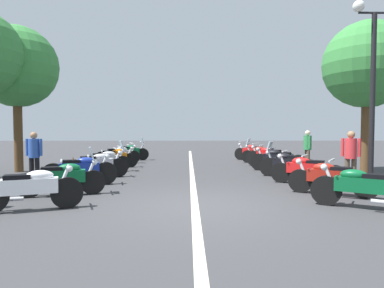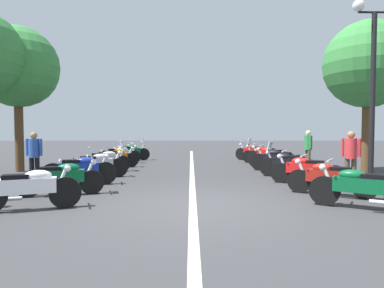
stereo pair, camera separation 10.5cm
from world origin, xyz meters
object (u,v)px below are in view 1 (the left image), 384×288
object	(u,v)px
motorcycle_left_row_7	(128,152)
bystander_2	(351,154)
motorcycle_left_row_5	(115,157)
street_lamp_twin_globe	(373,62)
motorcycle_right_row_2	(307,169)
motorcycle_left_row_0	(31,188)
motorcycle_left_row_4	(105,160)
motorcycle_right_row_7	(253,152)
bystander_0	(307,146)
motorcycle_left_row_3	(96,164)
roadside_tree_1	(367,65)
roadside_tree_0	(17,67)
bystander_1	(34,153)
motorcycle_right_row_5	(270,156)
motorcycle_left_row_1	(63,177)
traffic_cone_1	(73,165)
motorcycle_right_row_0	(362,187)
motorcycle_left_row_2	(80,170)
traffic_cone_0	(349,175)
motorcycle_right_row_3	(288,164)
motorcycle_right_row_1	(331,177)
motorcycle_right_row_6	(263,154)
motorcycle_right_row_4	(278,159)
motorcycle_left_row_6	(118,154)

from	to	relation	value
motorcycle_left_row_7	bystander_2	world-z (taller)	bystander_2
motorcycle_left_row_5	bystander_2	bearing A→B (deg)	-46.04
motorcycle_left_row_5	motorcycle_left_row_7	world-z (taller)	motorcycle_left_row_7
street_lamp_twin_globe	motorcycle_right_row_2	bearing A→B (deg)	77.52
motorcycle_left_row_0	motorcycle_left_row_4	xyz separation A→B (m)	(5.92, 0.02, 0.00)
motorcycle_right_row_7	bystander_0	bearing A→B (deg)	149.85
motorcycle_left_row_3	roadside_tree_1	xyz separation A→B (m)	(1.03, -9.61, 3.51)
bystander_0	roadside_tree_0	bearing A→B (deg)	-177.37
motorcycle_left_row_5	bystander_1	bearing A→B (deg)	-128.09
motorcycle_right_row_5	motorcycle_left_row_3	bearing A→B (deg)	64.08
motorcycle_left_row_1	traffic_cone_1	size ratio (longest dim) A/B	3.27
street_lamp_twin_globe	motorcycle_right_row_0	bearing A→B (deg)	148.06
motorcycle_left_row_0	street_lamp_twin_globe	xyz separation A→B (m)	(2.70, -8.35, 3.08)
motorcycle_left_row_2	traffic_cone_0	bearing A→B (deg)	-13.90
street_lamp_twin_globe	motorcycle_left_row_4	bearing A→B (deg)	68.97
motorcycle_right_row_3	motorcycle_right_row_5	world-z (taller)	motorcycle_right_row_3
motorcycle_right_row_0	motorcycle_left_row_0	bearing A→B (deg)	32.79
bystander_0	roadside_tree_0	size ratio (longest dim) A/B	0.29
motorcycle_right_row_1	bystander_1	bearing A→B (deg)	18.08
traffic_cone_0	bystander_0	distance (m)	4.00
motorcycle_left_row_1	motorcycle_right_row_6	world-z (taller)	motorcycle_right_row_6
motorcycle_left_row_2	motorcycle_right_row_2	size ratio (longest dim) A/B	1.08
motorcycle_right_row_1	traffic_cone_0	size ratio (longest dim) A/B	3.03
motorcycle_left_row_1	traffic_cone_1	bearing A→B (deg)	88.74
motorcycle_right_row_0	traffic_cone_0	size ratio (longest dim) A/B	2.95
motorcycle_right_row_2	motorcycle_right_row_6	bearing A→B (deg)	-61.43
motorcycle_left_row_7	traffic_cone_1	bearing A→B (deg)	-120.74
motorcycle_left_row_5	bystander_1	xyz separation A→B (m)	(-3.92, 1.58, 0.45)
motorcycle_left_row_3	street_lamp_twin_globe	xyz separation A→B (m)	(-1.73, -8.30, 3.07)
motorcycle_right_row_2	bystander_2	world-z (taller)	bystander_2
motorcycle_left_row_2	motorcycle_left_row_4	xyz separation A→B (m)	(2.93, 0.04, -0.01)
motorcycle_left_row_2	motorcycle_right_row_4	xyz separation A→B (m)	(3.14, -6.60, 0.00)
street_lamp_twin_globe	bystander_0	world-z (taller)	street_lamp_twin_globe
roadside_tree_0	motorcycle_right_row_0	bearing A→B (deg)	-121.06
motorcycle_left_row_2	traffic_cone_1	distance (m)	3.10
motorcycle_left_row_3	motorcycle_right_row_6	bearing A→B (deg)	14.52
motorcycle_left_row_0	motorcycle_right_row_2	distance (m)	7.32
motorcycle_left_row_4	roadside_tree_0	xyz separation A→B (m)	(0.21, 3.34, 3.53)
motorcycle_left_row_1	motorcycle_left_row_3	xyz separation A→B (m)	(2.93, 0.02, 0.00)
motorcycle_right_row_5	motorcycle_left_row_1	bearing A→B (deg)	81.26
motorcycle_left_row_4	motorcycle_right_row_2	distance (m)	7.24
motorcycle_right_row_1	motorcycle_right_row_6	size ratio (longest dim) A/B	0.95
motorcycle_right_row_0	street_lamp_twin_globe	xyz separation A→B (m)	(2.64, -1.64, 3.08)
motorcycle_left_row_6	motorcycle_right_row_7	xyz separation A→B (m)	(1.52, -6.69, 0.01)
motorcycle_right_row_0	bystander_0	size ratio (longest dim) A/B	1.14
motorcycle_left_row_2	motorcycle_left_row_1	bearing A→B (deg)	-101.81
motorcycle_left_row_2	roadside_tree_0	xyz separation A→B (m)	(3.14, 3.38, 3.52)
motorcycle_left_row_2	motorcycle_right_row_4	size ratio (longest dim) A/B	1.05
motorcycle_left_row_7	street_lamp_twin_globe	bearing A→B (deg)	-60.11
bystander_2	motorcycle_right_row_0	bearing A→B (deg)	-175.12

